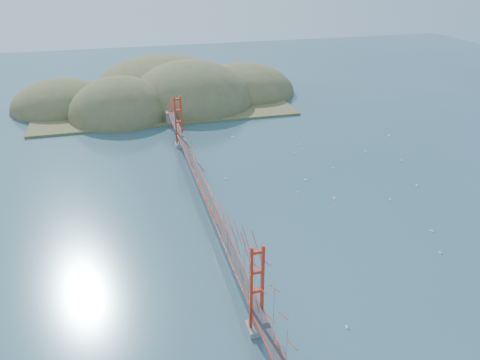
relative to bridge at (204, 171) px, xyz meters
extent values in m
plane|color=#315563|center=(0.00, -0.18, -7.01)|extent=(320.00, 320.00, 0.00)
cube|color=gray|center=(0.00, -30.18, -6.66)|extent=(2.00, 2.40, 0.70)
cube|color=gray|center=(0.00, 29.82, -6.66)|extent=(2.00, 2.40, 0.70)
cube|color=#AA2312|center=(0.00, -0.18, -3.71)|extent=(1.40, 92.00, 0.16)
cube|color=#AA2312|center=(0.00, -0.18, -3.91)|extent=(1.33, 92.00, 0.24)
cube|color=#38383A|center=(0.00, -0.18, -3.61)|extent=(1.19, 92.00, 0.03)
cube|color=gray|center=(0.00, 45.82, -5.36)|extent=(2.20, 2.60, 3.30)
cube|color=#756443|center=(0.00, 63.82, -6.76)|extent=(70.00, 40.00, 0.60)
ellipsoid|color=#756443|center=(-12.00, 55.82, -7.01)|extent=(28.00, 28.00, 21.00)
ellipsoid|color=#756443|center=(8.00, 61.82, -7.01)|extent=(36.00, 36.00, 25.00)
ellipsoid|color=#756443|center=(26.00, 69.82, -7.01)|extent=(32.00, 32.00, 18.00)
ellipsoid|color=#756443|center=(-28.00, 67.82, -7.01)|extent=(28.00, 28.00, 16.00)
ellipsoid|color=#756443|center=(2.00, 77.82, -7.01)|extent=(44.00, 44.00, 22.00)
cube|color=white|center=(24.10, 19.11, -6.95)|extent=(0.56, 0.39, 0.10)
cylinder|color=white|center=(24.10, 19.11, -6.65)|extent=(0.02, 0.02, 0.59)
cube|color=white|center=(32.41, -5.66, -6.95)|extent=(0.20, 0.54, 0.10)
cylinder|color=white|center=(32.41, -5.66, -6.66)|extent=(0.02, 0.02, 0.59)
cube|color=white|center=(22.96, -2.74, -6.94)|extent=(0.51, 0.63, 0.11)
cylinder|color=white|center=(22.96, -2.74, -6.60)|extent=(0.02, 0.02, 0.68)
cube|color=white|center=(13.00, 32.23, -6.94)|extent=(0.63, 0.45, 0.11)
cylinder|color=white|center=(13.00, 32.23, -6.61)|extent=(0.02, 0.02, 0.67)
cube|color=white|center=(17.67, 1.20, -6.95)|extent=(0.44, 0.49, 0.09)
cylinder|color=white|center=(17.67, 1.20, -6.68)|extent=(0.01, 0.01, 0.54)
cube|color=white|center=(10.48, -32.49, -6.95)|extent=(0.28, 0.56, 0.10)
cylinder|color=white|center=(10.48, -32.49, -6.66)|extent=(0.02, 0.02, 0.59)
cube|color=white|center=(40.39, -1.93, -6.95)|extent=(0.44, 0.58, 0.10)
cylinder|color=white|center=(40.39, -1.93, -6.64)|extent=(0.02, 0.02, 0.61)
cube|color=white|center=(26.54, 23.45, -6.96)|extent=(0.44, 0.45, 0.09)
cylinder|color=white|center=(26.54, 23.45, -6.70)|extent=(0.01, 0.01, 0.52)
cube|color=white|center=(20.89, 5.77, -6.95)|extent=(0.27, 0.59, 0.10)
cylinder|color=white|center=(20.89, 5.77, -6.64)|extent=(0.02, 0.02, 0.62)
cube|color=white|center=(6.00, 10.31, -6.94)|extent=(0.63, 0.24, 0.11)
cylinder|color=white|center=(6.00, 10.31, -6.60)|extent=(0.02, 0.02, 0.68)
cube|color=white|center=(30.71, -22.24, -6.96)|extent=(0.36, 0.50, 0.09)
cylinder|color=white|center=(30.71, -22.24, -6.69)|extent=(0.01, 0.01, 0.53)
cube|color=white|center=(39.22, 15.77, -6.94)|extent=(0.65, 0.44, 0.11)
cylinder|color=white|center=(39.22, 15.77, -6.60)|extent=(0.02, 0.02, 0.67)
cube|color=white|center=(44.20, 9.29, -6.95)|extent=(0.40, 0.55, 0.10)
cylinder|color=white|center=(44.20, 9.29, -6.66)|extent=(0.02, 0.02, 0.58)
cube|color=white|center=(28.49, 9.47, -6.95)|extent=(0.53, 0.36, 0.09)
cylinder|color=white|center=(28.49, 9.47, -6.67)|extent=(0.01, 0.01, 0.56)
cube|color=white|center=(49.69, 23.31, -6.94)|extent=(0.34, 0.66, 0.11)
cylinder|color=white|center=(49.69, 23.31, -6.60)|extent=(0.02, 0.02, 0.69)
cube|color=white|center=(33.18, -16.76, -6.95)|extent=(0.45, 0.58, 0.10)
cylinder|color=white|center=(33.18, -16.76, -6.64)|extent=(0.02, 0.02, 0.62)
camera|label=1|loc=(-12.53, -69.72, 32.73)|focal=35.00mm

